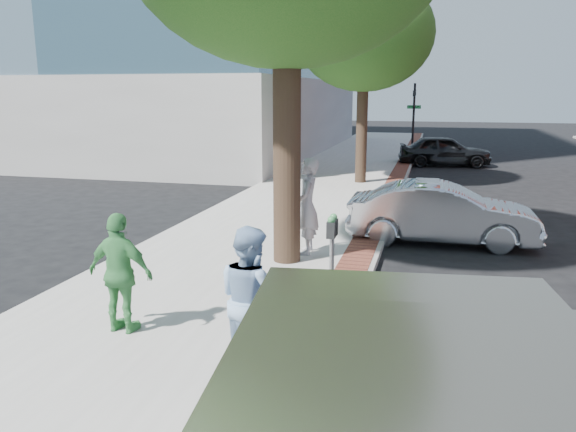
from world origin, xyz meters
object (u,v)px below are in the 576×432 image
(person_gray, at_px, (307,206))
(person_green, at_px, (121,273))
(sedan_silver, at_px, (442,213))
(person_officer, at_px, (250,299))
(parking_meter, at_px, (332,243))
(bg_car, at_px, (445,151))

(person_gray, height_order, person_green, person_gray)
(sedan_silver, bearing_deg, person_gray, 127.21)
(person_officer, height_order, person_green, person_officer)
(parking_meter, height_order, bg_car, parking_meter)
(person_gray, relative_size, person_officer, 1.12)
(parking_meter, relative_size, person_green, 0.89)
(bg_car, bearing_deg, person_officer, 166.99)
(sedan_silver, bearing_deg, bg_car, -1.41)
(parking_meter, distance_m, sedan_silver, 5.27)
(person_officer, xyz_separation_m, sedan_silver, (2.21, 6.97, -0.33))
(person_green, xyz_separation_m, sedan_silver, (4.22, 6.42, -0.29))
(parking_meter, relative_size, person_officer, 0.85)
(person_green, height_order, sedan_silver, person_green)
(parking_meter, bearing_deg, bg_car, 84.60)
(person_officer, xyz_separation_m, person_green, (-2.02, 0.55, -0.04))
(parking_meter, xyz_separation_m, sedan_silver, (1.61, 5.00, -0.52))
(parking_meter, height_order, person_green, person_green)
(person_gray, bearing_deg, person_officer, -2.03)
(person_officer, bearing_deg, parking_meter, -67.77)
(person_green, bearing_deg, bg_car, -97.23)
(person_gray, xyz_separation_m, bg_car, (2.85, 16.17, -0.41))
(person_gray, bearing_deg, sedan_silver, 120.66)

